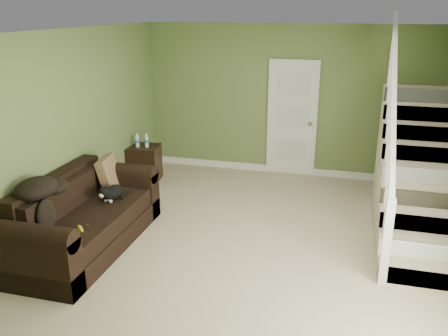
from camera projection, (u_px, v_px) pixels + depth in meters
The scene contains 15 objects.
floor at pixel (254, 240), 6.11m from camera, with size 5.00×5.50×0.01m, color tan.
ceiling at pixel (258, 31), 5.27m from camera, with size 5.00×5.50×0.01m, color white.
wall_back at pixel (287, 101), 8.20m from camera, with size 5.00×0.04×2.60m, color olive.
wall_front at pixel (174, 252), 3.17m from camera, with size 5.00×0.04×2.60m, color olive.
wall_left at pixel (72, 130), 6.30m from camera, with size 0.04×5.50×2.60m, color olive.
baseboard_back at pixel (284, 169), 8.57m from camera, with size 5.00×0.04×0.12m, color white.
baseboard_left at pixel (83, 215), 6.70m from camera, with size 0.04×5.50×0.12m, color white.
door at pixel (292, 119), 8.23m from camera, with size 0.86×0.12×2.02m.
staircase at pixel (416, 183), 6.29m from camera, with size 1.00×2.51×2.82m.
sofa at pixel (83, 221), 5.86m from camera, with size 0.99×2.30×0.91m.
side_table at pixel (144, 163), 8.14m from camera, with size 0.57×0.57×0.84m.
cat at pixel (112, 193), 6.08m from camera, with size 0.25×0.53×0.25m.
banana at pixel (80, 229), 5.26m from camera, with size 0.05×0.18×0.05m, color gold.
throw_pillow at pixel (109, 174), 6.47m from camera, with size 0.12×0.47×0.47m, color brown.
throw_blanket at pixel (36, 188), 5.27m from camera, with size 0.42×0.55×0.23m, color black.
Camera 1 is at (1.06, -5.39, 2.86)m, focal length 38.00 mm.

